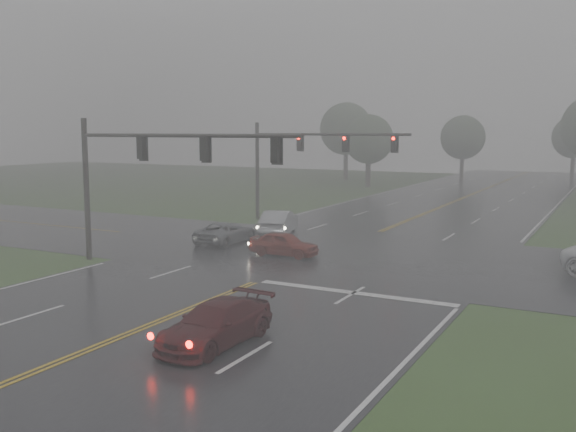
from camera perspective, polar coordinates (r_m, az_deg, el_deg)
The scene contains 13 objects.
main_road at distance 33.16m, azimuth 2.30°, elevation -3.84°, with size 18.00×160.00×0.02m, color black.
cross_street at distance 34.94m, azimuth 3.72°, elevation -3.25°, with size 120.00×14.00×0.02m, color black.
stop_bar at distance 26.39m, azimuth 5.89°, elevation -6.86°, with size 8.50×0.50×0.01m, color silver.
sedan_maroon at distance 20.33m, azimuth -6.40°, elevation -11.31°, with size 1.83×4.49×1.30m, color #3C0A0D.
sedan_red at distance 33.88m, azimuth -0.36°, elevation -3.58°, with size 1.50×3.72×1.27m, color maroon.
sedan_silver at distance 40.80m, azimuth -0.80°, elevation -1.66°, with size 1.63×4.68×1.54m, color #989B9F.
car_grey at distance 37.91m, azimuth -5.52°, elevation -2.41°, with size 2.06×4.48×1.24m, color #55585C.
signal_gantry_near at distance 31.48m, azimuth -12.74°, elevation 4.62°, with size 12.33×0.31×7.20m.
signal_gantry_far at distance 45.85m, azimuth 1.13°, elevation 5.64°, with size 11.80×0.36×7.16m.
tree_nw_a at distance 75.84m, azimuth 7.18°, elevation 6.78°, with size 5.76×5.76×8.45m.
tree_n_mid at distance 88.80m, azimuth 15.28°, elevation 6.74°, with size 5.84×5.84×8.58m.
tree_nw_b at distance 86.58m, azimuth 5.19°, elevation 7.71°, with size 7.02×7.02×10.31m.
tree_n_far at distance 96.78m, azimuth 24.09°, elevation 6.42°, with size 5.88×5.88×8.63m.
Camera 1 is at (14.00, -9.33, 6.58)m, focal length 40.00 mm.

